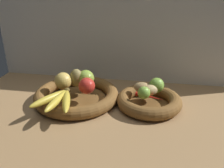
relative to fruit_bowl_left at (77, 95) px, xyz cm
name	(u,v)px	position (x,y,z in cm)	size (l,w,h in cm)	color
ground_plane	(117,108)	(18.84, -0.87, -4.07)	(140.00, 90.00, 3.00)	#9E774C
back_wall	(126,29)	(18.84, 29.13, 24.93)	(140.00, 3.00, 55.00)	silver
fruit_bowl_left	(77,95)	(0.00, 0.00, 0.00)	(38.18, 38.18, 5.51)	brown
fruit_bowl_right	(149,101)	(32.63, 0.00, 0.02)	(28.07, 28.07, 5.51)	brown
apple_green_back	(86,78)	(3.33, 4.57, 6.82)	(7.76, 7.76, 7.76)	#8CAD3D
apple_red_right	(87,86)	(5.78, -2.77, 6.52)	(7.16, 7.16, 7.16)	red
apple_golden_left	(63,81)	(-5.92, 0.09, 6.78)	(7.67, 7.67, 7.67)	#DBB756
pear_brown	(76,78)	(-0.71, 3.27, 7.25)	(6.14, 5.38, 8.62)	olive
banana_bunch_front	(58,100)	(-3.33, -13.31, 4.47)	(17.63, 20.05, 3.06)	gold
potato_back	(154,87)	(34.47, 4.03, 5.11)	(7.83, 5.10, 4.35)	tan
potato_oblong	(142,87)	(29.33, 2.57, 5.16)	(7.47, 5.67, 4.43)	#A38451
potato_large	(150,90)	(32.63, 0.00, 5.26)	(7.09, 4.94, 4.64)	tan
lime_near	(144,93)	(30.26, -3.55, 5.58)	(5.28, 5.28, 5.28)	#7AAD3D
lime_far	(157,85)	(35.40, 3.55, 6.23)	(6.58, 6.58, 6.58)	#7AAD3D
chili_pepper	(149,97)	(32.53, -3.14, 3.78)	(1.68, 1.68, 11.96)	red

